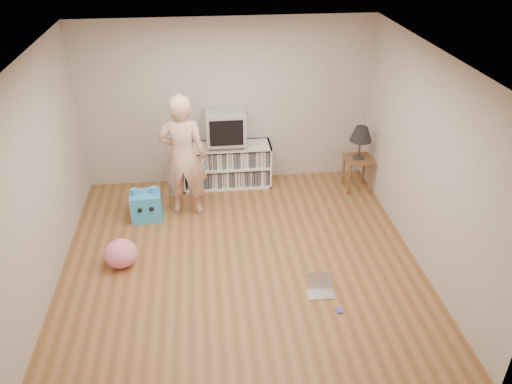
{
  "coord_description": "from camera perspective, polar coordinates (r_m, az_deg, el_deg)",
  "views": [
    {
      "loc": [
        -0.38,
        -5.08,
        3.99
      ],
      "look_at": [
        0.24,
        0.4,
        0.78
      ],
      "focal_mm": 35.0,
      "sensor_mm": 36.0,
      "label": 1
    }
  ],
  "objects": [
    {
      "name": "plush_blue",
      "position": [
        7.34,
        -12.45,
        -1.51
      ],
      "size": [
        0.45,
        0.4,
        0.5
      ],
      "rotation": [
        0.0,
        0.0,
        0.07
      ],
      "color": "#32A0EC",
      "rests_on": "ground"
    },
    {
      "name": "media_unit",
      "position": [
        8.0,
        -3.37,
        3.11
      ],
      "size": [
        1.4,
        0.45,
        0.7
      ],
      "color": "white",
      "rests_on": "ground"
    },
    {
      "name": "person",
      "position": [
        7.07,
        -8.33,
        4.04
      ],
      "size": [
        0.71,
        0.51,
        1.82
      ],
      "primitive_type": "imported",
      "rotation": [
        0.0,
        0.0,
        3.02
      ],
      "color": "beige",
      "rests_on": "ground"
    },
    {
      "name": "ground",
      "position": [
        6.47,
        -1.76,
        -7.85
      ],
      "size": [
        4.5,
        4.5,
        0.0
      ],
      "primitive_type": "plane",
      "color": "brown",
      "rests_on": "ground"
    },
    {
      "name": "playing_cards",
      "position": [
        5.85,
        9.44,
        -13.21
      ],
      "size": [
        0.08,
        0.1,
        0.02
      ],
      "primitive_type": "cube",
      "rotation": [
        0.0,
        0.0,
        0.15
      ],
      "color": "#4754BF",
      "rests_on": "ground"
    },
    {
      "name": "laptop",
      "position": [
        6.04,
        7.35,
        -10.68
      ],
      "size": [
        0.33,
        0.27,
        0.22
      ],
      "rotation": [
        0.0,
        0.0,
        -0.05
      ],
      "color": "silver",
      "rests_on": "ground"
    },
    {
      "name": "dvd_deck",
      "position": [
        7.82,
        -3.45,
        5.57
      ],
      "size": [
        0.45,
        0.35,
        0.07
      ],
      "primitive_type": "cube",
      "color": "gray",
      "rests_on": "media_unit"
    },
    {
      "name": "crt_tv",
      "position": [
        7.7,
        -3.51,
        7.49
      ],
      "size": [
        0.6,
        0.53,
        0.5
      ],
      "color": "#A5A5AA",
      "rests_on": "dvd_deck"
    },
    {
      "name": "ceiling",
      "position": [
        5.28,
        -2.22,
        14.95
      ],
      "size": [
        4.5,
        4.5,
        0.01
      ],
      "primitive_type": "cube",
      "color": "white",
      "rests_on": "walls"
    },
    {
      "name": "side_table",
      "position": [
        7.98,
        11.52,
        2.98
      ],
      "size": [
        0.42,
        0.42,
        0.55
      ],
      "color": "brown",
      "rests_on": "ground"
    },
    {
      "name": "plush_pink",
      "position": [
        6.52,
        -15.2,
        -6.79
      ],
      "size": [
        0.44,
        0.44,
        0.35
      ],
      "primitive_type": "ellipsoid",
      "rotation": [
        0.0,
        0.0,
        0.06
      ],
      "color": "pink",
      "rests_on": "ground"
    },
    {
      "name": "walls",
      "position": [
        5.76,
        -1.97,
        2.38
      ],
      "size": [
        4.52,
        4.52,
        2.6
      ],
      "color": "#B9AEA3",
      "rests_on": "ground"
    },
    {
      "name": "table_lamp",
      "position": [
        7.76,
        11.92,
        6.43
      ],
      "size": [
        0.34,
        0.34,
        0.52
      ],
      "color": "#333333",
      "rests_on": "side_table"
    }
  ]
}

